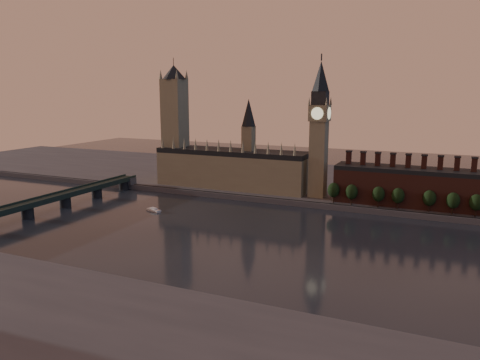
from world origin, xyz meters
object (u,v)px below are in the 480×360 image
at_px(big_ben, 319,128).
at_px(westminster_bridge, 44,203).
at_px(river_boat, 154,210).
at_px(victoria_tower, 175,120).

xyz_separation_m(big_ben, westminster_bridge, (-165.00, -112.70, -49.39)).
bearing_deg(river_boat, westminster_bridge, -133.20).
relative_size(victoria_tower, river_boat, 8.39).
distance_m(westminster_bridge, river_boat, 75.92).
height_order(big_ben, westminster_bridge, big_ben).
distance_m(victoria_tower, westminster_bridge, 133.21).
xyz_separation_m(victoria_tower, river_boat, (31.38, -81.42, -58.14)).
bearing_deg(big_ben, river_boat, -142.23).
xyz_separation_m(victoria_tower, westminster_bridge, (-35.00, -117.70, -51.65)).
relative_size(victoria_tower, westminster_bridge, 0.54).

